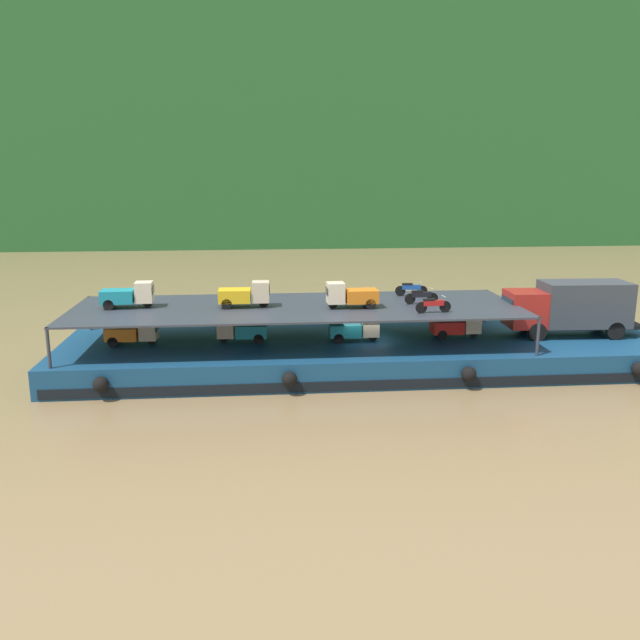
{
  "coord_description": "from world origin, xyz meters",
  "views": [
    {
      "loc": [
        -5.72,
        -34.44,
        10.58
      ],
      "look_at": [
        -2.54,
        0.0,
        2.7
      ],
      "focal_mm": 36.4,
      "sensor_mm": 36.0,
      "label": 1
    }
  ],
  "objects_px": {
    "motorcycle_upper_port": "(433,305)",
    "motorcycle_upper_stbd": "(411,289)",
    "mini_truck_upper_mid": "(245,294)",
    "motorcycle_upper_centre": "(421,296)",
    "mini_truck_lower_stern": "(133,332)",
    "mini_truck_upper_fore": "(351,295)",
    "cargo_barge": "(365,353)",
    "covered_lorry": "(570,307)",
    "mini_truck_upper_stern": "(128,295)",
    "mini_truck_lower_mid": "(355,329)",
    "mini_truck_lower_aft": "(241,330)",
    "mini_truck_lower_fore": "(457,325)"
  },
  "relations": [
    {
      "from": "mini_truck_lower_stern",
      "to": "motorcycle_upper_stbd",
      "type": "relative_size",
      "value": 1.46
    },
    {
      "from": "mini_truck_upper_mid",
      "to": "motorcycle_upper_stbd",
      "type": "height_order",
      "value": "mini_truck_upper_mid"
    },
    {
      "from": "mini_truck_lower_stern",
      "to": "motorcycle_upper_centre",
      "type": "relative_size",
      "value": 1.46
    },
    {
      "from": "mini_truck_lower_aft",
      "to": "mini_truck_upper_mid",
      "type": "height_order",
      "value": "mini_truck_upper_mid"
    },
    {
      "from": "cargo_barge",
      "to": "mini_truck_upper_mid",
      "type": "bearing_deg",
      "value": 179.56
    },
    {
      "from": "mini_truck_lower_aft",
      "to": "mini_truck_lower_mid",
      "type": "distance_m",
      "value": 6.26
    },
    {
      "from": "covered_lorry",
      "to": "mini_truck_upper_fore",
      "type": "distance_m",
      "value": 12.66
    },
    {
      "from": "mini_truck_upper_fore",
      "to": "motorcycle_upper_stbd",
      "type": "relative_size",
      "value": 1.45
    },
    {
      "from": "mini_truck_upper_mid",
      "to": "mini_truck_lower_stern",
      "type": "bearing_deg",
      "value": 177.81
    },
    {
      "from": "mini_truck_upper_stern",
      "to": "motorcycle_upper_stbd",
      "type": "distance_m",
      "value": 15.98
    },
    {
      "from": "motorcycle_upper_stbd",
      "to": "mini_truck_upper_fore",
      "type": "bearing_deg",
      "value": -142.43
    },
    {
      "from": "mini_truck_lower_fore",
      "to": "mini_truck_upper_fore",
      "type": "distance_m",
      "value": 6.52
    },
    {
      "from": "mini_truck_lower_fore",
      "to": "mini_truck_upper_fore",
      "type": "relative_size",
      "value": 0.99
    },
    {
      "from": "mini_truck_upper_fore",
      "to": "motorcycle_upper_stbd",
      "type": "bearing_deg",
      "value": 37.57
    },
    {
      "from": "cargo_barge",
      "to": "mini_truck_upper_stern",
      "type": "height_order",
      "value": "mini_truck_upper_stern"
    },
    {
      "from": "mini_truck_lower_aft",
      "to": "motorcycle_upper_stbd",
      "type": "bearing_deg",
      "value": 11.89
    },
    {
      "from": "mini_truck_lower_fore",
      "to": "motorcycle_upper_port",
      "type": "height_order",
      "value": "motorcycle_upper_port"
    },
    {
      "from": "mini_truck_lower_mid",
      "to": "covered_lorry",
      "type": "bearing_deg",
      "value": 0.14
    },
    {
      "from": "motorcycle_upper_centre",
      "to": "cargo_barge",
      "type": "bearing_deg",
      "value": -179.51
    },
    {
      "from": "mini_truck_upper_stern",
      "to": "mini_truck_upper_mid",
      "type": "height_order",
      "value": "same"
    },
    {
      "from": "motorcycle_upper_centre",
      "to": "motorcycle_upper_stbd",
      "type": "xyz_separation_m",
      "value": [
        -0.01,
        2.38,
        0.0
      ]
    },
    {
      "from": "mini_truck_upper_fore",
      "to": "motorcycle_upper_centre",
      "type": "bearing_deg",
      "value": 9.78
    },
    {
      "from": "cargo_barge",
      "to": "mini_truck_lower_stern",
      "type": "relative_size",
      "value": 11.95
    },
    {
      "from": "mini_truck_upper_mid",
      "to": "motorcycle_upper_port",
      "type": "distance_m",
      "value": 9.97
    },
    {
      "from": "cargo_barge",
      "to": "mini_truck_lower_mid",
      "type": "distance_m",
      "value": 1.56
    },
    {
      "from": "covered_lorry",
      "to": "motorcycle_upper_centre",
      "type": "bearing_deg",
      "value": 179.67
    },
    {
      "from": "motorcycle_upper_port",
      "to": "motorcycle_upper_stbd",
      "type": "xyz_separation_m",
      "value": [
        -0.05,
        4.75,
        0.0
      ]
    },
    {
      "from": "mini_truck_lower_stern",
      "to": "mini_truck_upper_mid",
      "type": "height_order",
      "value": "mini_truck_upper_mid"
    },
    {
      "from": "mini_truck_lower_stern",
      "to": "covered_lorry",
      "type": "bearing_deg",
      "value": -0.72
    },
    {
      "from": "mini_truck_lower_fore",
      "to": "cargo_barge",
      "type": "bearing_deg",
      "value": -177.75
    },
    {
      "from": "mini_truck_lower_aft",
      "to": "mini_truck_lower_fore",
      "type": "distance_m",
      "value": 12.06
    },
    {
      "from": "mini_truck_upper_fore",
      "to": "motorcycle_upper_stbd",
      "type": "xyz_separation_m",
      "value": [
        3.98,
        3.07,
        -0.26
      ]
    },
    {
      "from": "motorcycle_upper_port",
      "to": "motorcycle_upper_stbd",
      "type": "height_order",
      "value": "same"
    },
    {
      "from": "mini_truck_upper_mid",
      "to": "cargo_barge",
      "type": "bearing_deg",
      "value": -0.44
    },
    {
      "from": "mini_truck_lower_aft",
      "to": "mini_truck_upper_fore",
      "type": "bearing_deg",
      "value": -9.39
    },
    {
      "from": "mini_truck_lower_stern",
      "to": "mini_truck_upper_stern",
      "type": "distance_m",
      "value": 2.01
    },
    {
      "from": "mini_truck_lower_aft",
      "to": "mini_truck_lower_mid",
      "type": "xyz_separation_m",
      "value": [
        6.25,
        -0.37,
        0.0
      ]
    },
    {
      "from": "mini_truck_upper_mid",
      "to": "motorcycle_upper_centre",
      "type": "height_order",
      "value": "mini_truck_upper_mid"
    },
    {
      "from": "cargo_barge",
      "to": "mini_truck_upper_fore",
      "type": "xyz_separation_m",
      "value": [
        -0.93,
        -0.66,
        3.44
      ]
    },
    {
      "from": "mini_truck_upper_mid",
      "to": "motorcycle_upper_stbd",
      "type": "bearing_deg",
      "value": 13.73
    },
    {
      "from": "mini_truck_upper_mid",
      "to": "motorcycle_upper_centre",
      "type": "bearing_deg",
      "value": -0.14
    },
    {
      "from": "mini_truck_upper_stern",
      "to": "mini_truck_upper_fore",
      "type": "relative_size",
      "value": 1.0
    },
    {
      "from": "mini_truck_lower_stern",
      "to": "mini_truck_upper_fore",
      "type": "relative_size",
      "value": 1.01
    },
    {
      "from": "covered_lorry",
      "to": "mini_truck_lower_stern",
      "type": "bearing_deg",
      "value": 179.28
    },
    {
      "from": "mini_truck_lower_fore",
      "to": "mini_truck_upper_mid",
      "type": "relative_size",
      "value": 0.99
    },
    {
      "from": "covered_lorry",
      "to": "mini_truck_lower_stern",
      "type": "xyz_separation_m",
      "value": [
        -24.32,
        0.3,
        -1.0
      ]
    },
    {
      "from": "cargo_barge",
      "to": "covered_lorry",
      "type": "height_order",
      "value": "covered_lorry"
    },
    {
      "from": "mini_truck_upper_fore",
      "to": "motorcycle_upper_port",
      "type": "bearing_deg",
      "value": -22.69
    },
    {
      "from": "covered_lorry",
      "to": "mini_truck_upper_mid",
      "type": "relative_size",
      "value": 2.87
    },
    {
      "from": "mini_truck_upper_stern",
      "to": "mini_truck_upper_fore",
      "type": "bearing_deg",
      "value": -5.35
    }
  ]
}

